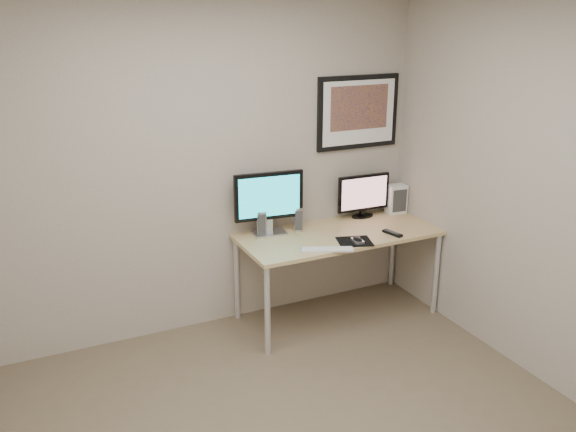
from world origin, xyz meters
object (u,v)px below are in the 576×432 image
(monitor_large, at_px, (269,201))
(framed_art, at_px, (358,112))
(desk, at_px, (338,240))
(speaker_left, at_px, (262,223))
(monitor_tv, at_px, (363,195))
(speaker_right, at_px, (298,219))
(fan_unit, at_px, (396,199))
(keyboard, at_px, (327,249))

(monitor_large, bearing_deg, framed_art, 14.04)
(desk, xyz_separation_m, speaker_left, (-0.58, 0.20, 0.17))
(framed_art, distance_m, monitor_large, 1.06)
(monitor_tv, bearing_deg, monitor_large, -175.21)
(desk, distance_m, speaker_right, 0.37)
(desk, relative_size, framed_art, 2.13)
(framed_art, height_order, speaker_left, framed_art)
(monitor_tv, xyz_separation_m, fan_unit, (0.32, -0.02, -0.07))
(monitor_large, relative_size, speaker_right, 2.86)
(framed_art, height_order, monitor_tv, framed_art)
(monitor_tv, relative_size, fan_unit, 1.90)
(monitor_large, relative_size, monitor_tv, 1.16)
(speaker_right, height_order, keyboard, speaker_right)
(desk, bearing_deg, speaker_left, 160.64)
(framed_art, bearing_deg, speaker_left, -172.13)
(monitor_large, height_order, monitor_tv, monitor_large)
(monitor_large, xyz_separation_m, speaker_left, (-0.07, -0.00, -0.18))
(framed_art, distance_m, speaker_right, 1.02)
(desk, height_order, monitor_tv, monitor_tv)
(framed_art, relative_size, monitor_large, 1.35)
(monitor_tv, distance_m, keyboard, 0.87)
(framed_art, bearing_deg, fan_unit, -15.47)
(fan_unit, bearing_deg, desk, -157.27)
(monitor_large, bearing_deg, speaker_left, -170.68)
(monitor_tv, distance_m, speaker_left, 0.97)
(desk, xyz_separation_m, monitor_large, (-0.51, 0.21, 0.35))
(speaker_left, relative_size, speaker_right, 1.04)
(monitor_tv, relative_size, speaker_left, 2.35)
(speaker_left, bearing_deg, monitor_tv, 26.87)
(keyboard, height_order, fan_unit, fan_unit)
(monitor_large, height_order, speaker_right, monitor_large)
(monitor_tv, relative_size, speaker_right, 2.46)
(speaker_right, distance_m, fan_unit, 0.98)
(speaker_right, bearing_deg, speaker_left, -164.49)
(monitor_large, distance_m, keyboard, 0.62)
(keyboard, xyz_separation_m, fan_unit, (0.97, 0.52, 0.12))
(speaker_left, height_order, speaker_right, speaker_left)
(speaker_right, bearing_deg, fan_unit, 20.20)
(desk, bearing_deg, fan_unit, 18.18)
(keyboard, bearing_deg, fan_unit, 52.01)
(desk, xyz_separation_m, keyboard, (-0.26, -0.29, 0.07))
(desk, xyz_separation_m, framed_art, (0.35, 0.33, 0.96))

